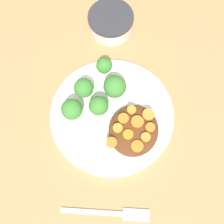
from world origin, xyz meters
The scene contains 20 objects.
ground_plane centered at (0.00, 0.00, 0.00)m, with size 4.00×4.00×0.00m, color tan.
plate centered at (0.00, 0.00, 0.01)m, with size 0.26×0.26×0.02m.
dip_bowl centered at (0.22, 0.06, 0.03)m, with size 0.11×0.11×0.04m.
stew_mound centered at (-0.03, -0.05, 0.03)m, with size 0.11×0.10×0.02m, color #5B3319.
broccoli_floret_0 centered at (0.05, 0.01, 0.05)m, with size 0.05×0.05×0.06m.
broccoli_floret_1 centered at (-0.02, 0.08, 0.05)m, with size 0.04×0.04×0.06m.
broccoli_floret_2 centered at (0.00, 0.03, 0.05)m, with size 0.04×0.04×0.05m.
broccoli_floret_3 centered at (0.03, 0.07, 0.05)m, with size 0.04×0.04×0.05m.
broccoli_floret_4 centered at (0.09, 0.04, 0.04)m, with size 0.04×0.04×0.05m.
carrot_slice_0 centered at (-0.04, -0.04, 0.04)m, with size 0.02×0.02×0.01m, color orange.
carrot_slice_1 centered at (-0.06, -0.07, 0.04)m, with size 0.02×0.02×0.00m, color orange.
carrot_slice_2 centered at (-0.01, -0.03, 0.04)m, with size 0.02×0.02×0.01m, color orange.
carrot_slice_3 centered at (-0.01, -0.06, 0.04)m, with size 0.03×0.03×0.01m, color orange.
carrot_slice_4 centered at (-0.02, -0.08, 0.04)m, with size 0.02×0.02×0.01m, color orange.
carrot_slice_5 centered at (-0.03, -0.02, 0.04)m, with size 0.02×0.02×0.01m, color orange.
carrot_slice_6 centered at (0.01, -0.07, 0.04)m, with size 0.02×0.02×0.01m, color orange.
carrot_slice_7 centered at (0.01, -0.04, 0.04)m, with size 0.02×0.02×0.01m, color orange.
carrot_slice_8 centered at (-0.07, -0.02, 0.04)m, with size 0.02×0.02×0.01m, color orange.
carrot_slice_9 centered at (-0.04, -0.08, 0.04)m, with size 0.02×0.02×0.01m, color orange.
fork centered at (-0.19, -0.06, 0.00)m, with size 0.05×0.18×0.01m.
Camera 1 is at (-0.21, -0.06, 0.64)m, focal length 50.00 mm.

